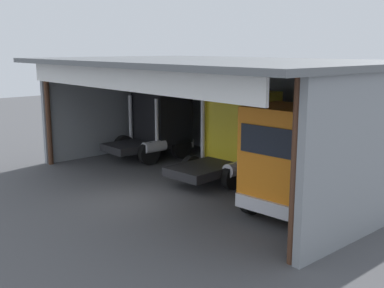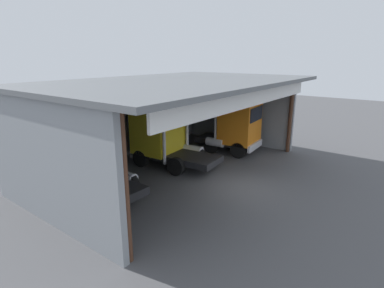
% 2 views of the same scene
% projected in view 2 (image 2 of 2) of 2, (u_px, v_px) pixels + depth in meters
% --- Properties ---
extents(ground_plane, '(80.00, 80.00, 0.00)m').
position_uv_depth(ground_plane, '(240.00, 187.00, 15.09)').
color(ground_plane, '#4C4C4F').
rests_on(ground_plane, ground).
extents(workshop_shed, '(15.49, 9.80, 5.12)m').
position_uv_depth(workshop_shed, '(164.00, 106.00, 16.95)').
color(workshop_shed, gray).
rests_on(workshop_shed, ground).
extents(truck_black_left_bay, '(2.74, 4.32, 3.55)m').
position_uv_depth(truck_black_left_bay, '(89.00, 158.00, 13.61)').
color(truck_black_left_bay, black).
rests_on(truck_black_left_bay, ground).
extents(truck_yellow_center_bay, '(2.98, 5.35, 3.73)m').
position_uv_depth(truck_yellow_center_bay, '(163.00, 133.00, 17.88)').
color(truck_yellow_center_bay, yellow).
rests_on(truck_yellow_center_bay, ground).
extents(truck_orange_center_left_bay, '(2.77, 4.33, 3.75)m').
position_uv_depth(truck_orange_center_left_bay, '(237.00, 124.00, 20.04)').
color(truck_orange_center_left_bay, orange).
rests_on(truck_orange_center_left_bay, ground).
extents(oil_drum, '(0.58, 0.58, 0.86)m').
position_uv_depth(oil_drum, '(107.00, 164.00, 17.08)').
color(oil_drum, '#197233').
rests_on(oil_drum, ground).
extents(tool_cart, '(0.90, 0.60, 1.00)m').
position_uv_depth(tool_cart, '(171.00, 144.00, 20.63)').
color(tool_cart, red).
rests_on(tool_cart, ground).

